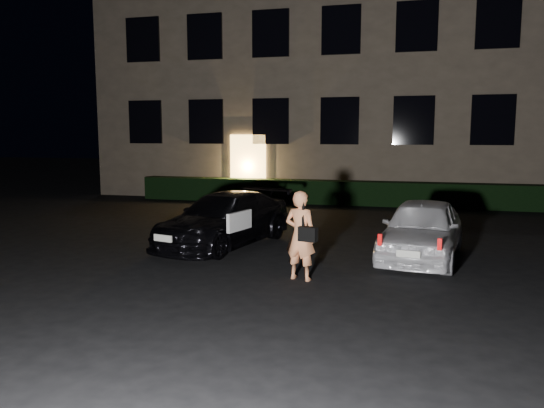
# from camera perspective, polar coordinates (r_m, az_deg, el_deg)

# --- Properties ---
(ground) EXTENTS (80.00, 80.00, 0.00)m
(ground) POSITION_cam_1_polar(r_m,az_deg,el_deg) (9.27, -1.94, -8.31)
(ground) COLOR black
(ground) RESTS_ON ground
(building) EXTENTS (20.00, 8.11, 12.00)m
(building) POSITION_cam_1_polar(r_m,az_deg,el_deg) (23.93, 8.72, 15.81)
(building) COLOR brown
(building) RESTS_ON ground
(hedge) EXTENTS (15.00, 0.70, 0.85)m
(hedge) POSITION_cam_1_polar(r_m,az_deg,el_deg) (19.33, 6.99, 1.24)
(hedge) COLOR black
(hedge) RESTS_ON ground
(sedan) EXTENTS (2.64, 4.37, 1.18)m
(sedan) POSITION_cam_1_polar(r_m,az_deg,el_deg) (12.18, -5.12, -1.64)
(sedan) COLOR black
(sedan) RESTS_ON ground
(hatch) EXTENTS (1.95, 3.76, 1.22)m
(hatch) POSITION_cam_1_polar(r_m,az_deg,el_deg) (11.22, 15.82, -2.60)
(hatch) COLOR white
(hatch) RESTS_ON ground
(man) EXTENTS (0.66, 0.52, 1.57)m
(man) POSITION_cam_1_polar(r_m,az_deg,el_deg) (9.21, 3.10, -3.37)
(man) COLOR #FF9A63
(man) RESTS_ON ground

